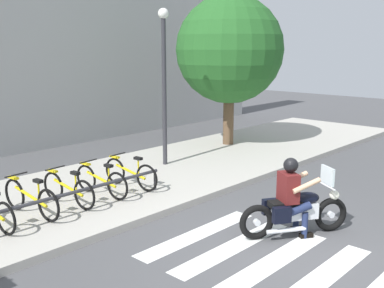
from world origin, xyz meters
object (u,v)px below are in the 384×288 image
(bicycle_2, at_px, (31,198))
(bicycle_4, at_px, (101,181))
(bike_rack, at_px, (65,196))
(bicycle_5, at_px, (130,173))
(bicycle_3, at_px, (68,189))
(street_lamp, at_px, (164,74))
(tree_near_rack, at_px, (230,50))
(motorcycle, at_px, (295,211))
(rider, at_px, (292,191))

(bicycle_2, relative_size, bicycle_4, 1.07)
(bike_rack, bearing_deg, bicycle_5, 15.26)
(bicycle_3, height_order, bicycle_4, bicycle_3)
(bicycle_2, xyz_separation_m, bicycle_5, (2.44, 0.00, -0.01))
(bicycle_5, distance_m, street_lamp, 3.08)
(street_lamp, bearing_deg, tree_near_rack, 6.93)
(bicycle_5, height_order, street_lamp, street_lamp)
(bicycle_3, bearing_deg, bicycle_4, 0.01)
(motorcycle, distance_m, rider, 0.37)
(rider, distance_m, bicycle_3, 4.45)
(tree_near_rack, bearing_deg, street_lamp, -173.07)
(bicycle_3, distance_m, bike_rack, 0.69)
(bicycle_5, distance_m, tree_near_rack, 6.13)
(bicycle_2, height_order, street_lamp, street_lamp)
(tree_near_rack, bearing_deg, rider, -132.67)
(bicycle_2, distance_m, street_lamp, 5.03)
(bicycle_5, bearing_deg, bicycle_3, -180.00)
(bicycle_5, xyz_separation_m, street_lamp, (2.03, 0.97, 2.11))
(bicycle_5, bearing_deg, bike_rack, -164.74)
(rider, distance_m, bike_rack, 4.19)
(motorcycle, bearing_deg, bicycle_5, 97.01)
(bicycle_2, bearing_deg, rider, -53.98)
(bicycle_3, bearing_deg, bicycle_5, 0.00)
(bike_rack, height_order, street_lamp, street_lamp)
(bicycle_4, distance_m, bike_rack, 1.34)
(bicycle_2, relative_size, street_lamp, 0.40)
(motorcycle, relative_size, bicycle_4, 1.16)
(motorcycle, distance_m, street_lamp, 5.61)
(bicycle_4, bearing_deg, bicycle_3, -179.99)
(rider, height_order, bicycle_3, rider)
(bicycle_3, relative_size, bicycle_4, 1.00)
(street_lamp, bearing_deg, bicycle_2, -167.76)
(bicycle_3, xyz_separation_m, bike_rack, (-0.41, -0.55, 0.08))
(bicycle_3, xyz_separation_m, bicycle_4, (0.81, 0.00, -0.00))
(rider, relative_size, bicycle_2, 0.84)
(bike_rack, xyz_separation_m, tree_near_rack, (7.35, 1.92, 2.65))
(rider, height_order, bike_rack, rider)
(rider, height_order, bicycle_4, rider)
(bicycle_5, bearing_deg, bicycle_4, 179.99)
(motorcycle, relative_size, bicycle_3, 1.16)
(bicycle_2, height_order, tree_near_rack, tree_near_rack)
(bike_rack, bearing_deg, bicycle_3, 53.79)
(tree_near_rack, bearing_deg, bicycle_4, -167.42)
(bicycle_4, xyz_separation_m, tree_near_rack, (6.13, 1.37, 2.73))
(bicycle_2, relative_size, tree_near_rack, 0.34)
(rider, distance_m, tree_near_rack, 7.61)
(bicycle_2, height_order, bike_rack, bicycle_2)
(rider, bearing_deg, street_lamp, 71.93)
(bicycle_2, xyz_separation_m, bicycle_4, (1.63, 0.00, -0.01))
(tree_near_rack, bearing_deg, bicycle_2, -170.00)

